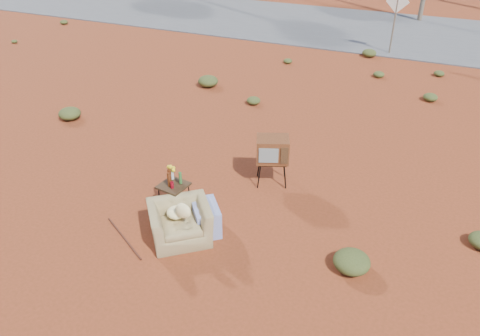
% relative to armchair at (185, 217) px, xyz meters
% --- Properties ---
extents(ground, '(140.00, 140.00, 0.00)m').
position_rel_armchair_xyz_m(ground, '(0.13, -0.06, -0.41)').
color(ground, maroon).
rests_on(ground, ground).
extents(highway, '(140.00, 7.00, 0.04)m').
position_rel_armchair_xyz_m(highway, '(0.13, 14.94, -0.39)').
color(highway, '#565659').
rests_on(highway, ground).
extents(armchair, '(1.25, 1.31, 0.87)m').
position_rel_armchair_xyz_m(armchair, '(0.00, 0.00, 0.00)').
color(armchair, '#907B4E').
rests_on(armchair, ground).
extents(tv_unit, '(0.76, 0.69, 1.00)m').
position_rel_armchair_xyz_m(tv_unit, '(0.74, 2.19, 0.34)').
color(tv_unit, black).
rests_on(tv_unit, ground).
extents(side_table, '(0.53, 0.53, 0.95)m').
position_rel_armchair_xyz_m(side_table, '(-0.48, 0.47, 0.29)').
color(side_table, '#342213').
rests_on(side_table, ground).
extents(rusty_bar, '(1.15, 0.70, 0.04)m').
position_rel_armchair_xyz_m(rusty_bar, '(-0.93, -0.49, -0.39)').
color(rusty_bar, '#522215').
rests_on(rusty_bar, ground).
extents(road_sign, '(0.78, 0.06, 2.19)m').
position_rel_armchair_xyz_m(road_sign, '(1.63, 11.94, 1.10)').
color(road_sign, brown).
rests_on(road_sign, ground).
extents(scrub_patch, '(17.49, 8.07, 0.33)m').
position_rel_armchair_xyz_m(scrub_patch, '(-0.69, 4.35, -0.27)').
color(scrub_patch, '#404A20').
rests_on(scrub_patch, ground).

